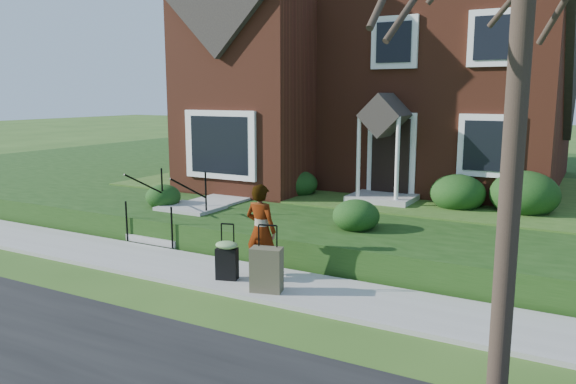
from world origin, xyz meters
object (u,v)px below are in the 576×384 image
Objects in this scene: front_steps at (179,218)px; woman at (261,230)px; suitcase_black at (227,258)px; suitcase_olive at (267,270)px.

woman reaches higher than front_steps.
front_steps is 2.01× the size of suitcase_black.
suitcase_olive is at bearing -31.18° from front_steps.
suitcase_black is (2.83, -2.09, -0.01)m from front_steps.
woman is at bearing 31.72° from suitcase_black.
woman is at bearing -26.44° from front_steps.
front_steps is 1.80× the size of suitcase_olive.
suitcase_black is 0.89× the size of suitcase_olive.
woman is 1.67× the size of suitcase_black.
woman is 0.96m from suitcase_olive.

